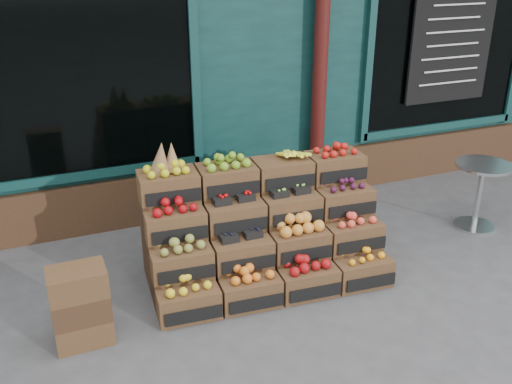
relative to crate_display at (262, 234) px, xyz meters
name	(u,v)px	position (x,y,z in m)	size (l,w,h in m)	color
ground	(303,297)	(0.20, -0.57, -0.44)	(60.00, 60.00, 0.00)	#49494B
crate_display	(262,234)	(0.00, 0.00, 0.00)	(2.37, 1.29, 1.44)	#533721
spare_crates	(81,306)	(-1.81, -0.44, -0.09)	(0.47, 0.32, 0.70)	#533721
bistro_table	(480,188)	(2.74, -0.02, 0.06)	(0.64, 0.64, 0.80)	silver
shopkeeper	(52,140)	(-1.75, 2.42, 0.47)	(0.66, 0.44, 1.82)	#1E6C26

